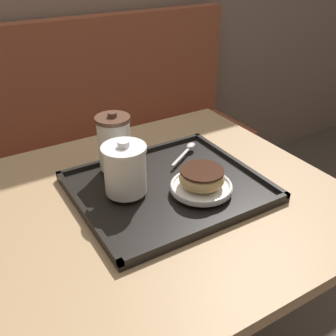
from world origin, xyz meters
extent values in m
cube|color=brown|center=(0.22, 0.84, 0.23)|extent=(1.42, 0.44, 0.45)
cube|color=brown|center=(0.22, 1.02, 0.73)|extent=(1.42, 0.08, 0.55)
cube|color=tan|center=(0.00, 0.00, 0.74)|extent=(0.87, 0.78, 0.03)
cylinder|color=#333338|center=(0.00, 0.00, 0.36)|extent=(0.08, 0.08, 0.73)
cube|color=black|center=(0.04, 0.01, 0.76)|extent=(0.44, 0.38, 0.01)
cube|color=black|center=(0.04, -0.17, 0.78)|extent=(0.44, 0.01, 0.01)
cube|color=black|center=(0.04, 0.19, 0.78)|extent=(0.44, 0.01, 0.01)
cube|color=black|center=(-0.18, 0.01, 0.78)|extent=(0.01, 0.38, 0.01)
cube|color=black|center=(0.25, 0.01, 0.78)|extent=(0.01, 0.38, 0.01)
cylinder|color=white|center=(-0.07, 0.03, 0.83)|extent=(0.10, 0.10, 0.11)
cylinder|color=white|center=(-0.07, 0.03, 0.89)|extent=(0.10, 0.10, 0.01)
cylinder|color=white|center=(-0.07, 0.03, 0.90)|extent=(0.03, 0.03, 0.01)
cylinder|color=white|center=(-0.04, 0.14, 0.85)|extent=(0.08, 0.08, 0.13)
cylinder|color=brown|center=(-0.04, 0.14, 0.92)|extent=(0.09, 0.09, 0.01)
cylinder|color=brown|center=(-0.04, 0.14, 0.93)|extent=(0.02, 0.02, 0.01)
cylinder|color=white|center=(0.09, -0.06, 0.79)|extent=(0.15, 0.15, 0.01)
torus|color=white|center=(0.09, -0.06, 0.79)|extent=(0.15, 0.15, 0.01)
torus|color=#DBB270|center=(0.09, -0.06, 0.81)|extent=(0.11, 0.11, 0.03)
cylinder|color=#381E14|center=(0.09, -0.06, 0.83)|extent=(0.10, 0.10, 0.00)
ellipsoid|color=silver|center=(0.19, 0.13, 0.79)|extent=(0.04, 0.04, 0.01)
cube|color=silver|center=(0.13, 0.10, 0.78)|extent=(0.09, 0.06, 0.00)
camera|label=1|loc=(-0.37, -0.67, 1.29)|focal=42.00mm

